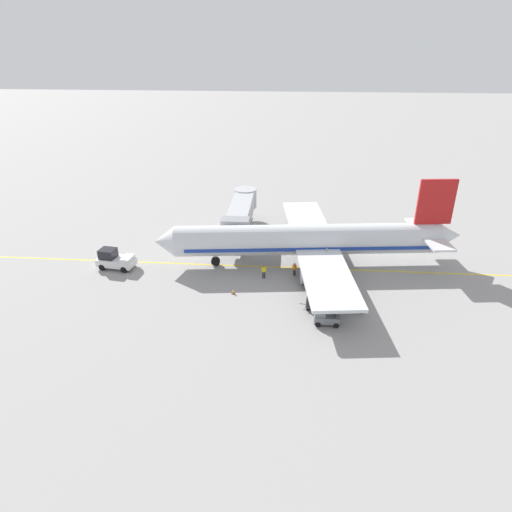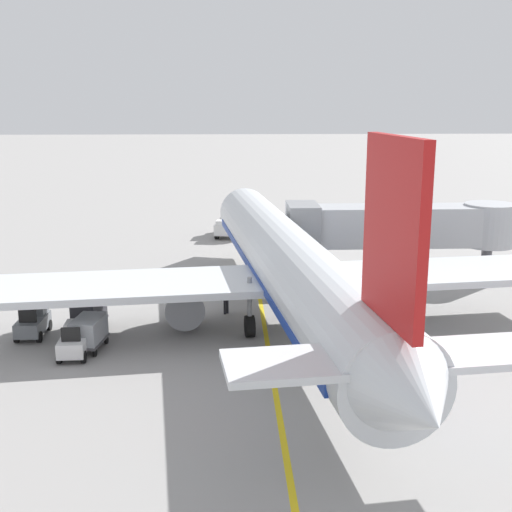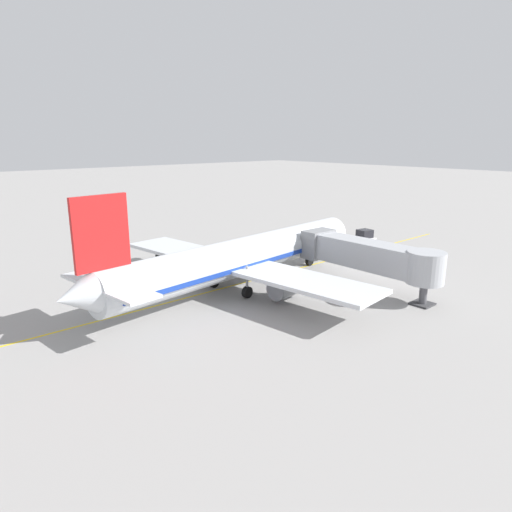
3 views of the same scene
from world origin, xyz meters
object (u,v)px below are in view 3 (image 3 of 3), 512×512
(pushback_tractor, at_px, (360,240))
(baggage_tug_lead, at_px, (164,259))
(baggage_cart_front, at_px, (181,260))
(ground_crew_wing_walker, at_px, (255,262))
(parked_airliner, at_px, (242,257))
(safety_cone_nose_left, at_px, (253,257))
(ground_crew_loader, at_px, (235,269))
(baggage_tug_trailing, at_px, (154,267))
(baggage_cart_second_in_train, at_px, (162,265))
(jet_bridge, at_px, (369,255))

(pushback_tractor, distance_m, baggage_tug_lead, 26.76)
(baggage_cart_front, bearing_deg, ground_crew_wing_walker, 43.52)
(baggage_tug_lead, bearing_deg, ground_crew_wing_walker, 36.98)
(parked_airliner, relative_size, safety_cone_nose_left, 63.29)
(ground_crew_loader, bearing_deg, pushback_tractor, 89.11)
(parked_airliner, distance_m, baggage_tug_trailing, 11.36)
(baggage_tug_lead, height_order, ground_crew_wing_walker, ground_crew_wing_walker)
(baggage_cart_front, height_order, ground_crew_wing_walker, ground_crew_wing_walker)
(pushback_tractor, distance_m, ground_crew_loader, 21.71)
(parked_airliner, relative_size, baggage_cart_second_in_train, 12.58)
(jet_bridge, distance_m, safety_cone_nose_left, 16.62)
(ground_crew_wing_walker, bearing_deg, baggage_cart_front, -136.48)
(baggage_tug_trailing, xyz_separation_m, baggage_cart_front, (-0.04, 3.50, 0.24))
(baggage_cart_second_in_train, bearing_deg, baggage_cart_front, 101.02)
(baggage_tug_trailing, bearing_deg, ground_crew_loader, 39.63)
(pushback_tractor, distance_m, baggage_cart_front, 25.14)
(baggage_tug_lead, distance_m, baggage_cart_second_in_train, 3.80)
(baggage_tug_lead, height_order, safety_cone_nose_left, baggage_tug_lead)
(jet_bridge, bearing_deg, ground_crew_loader, -147.04)
(baggage_cart_front, relative_size, safety_cone_nose_left, 5.03)
(ground_crew_wing_walker, bearing_deg, safety_cone_nose_left, 140.65)
(jet_bridge, height_order, baggage_cart_front, jet_bridge)
(jet_bridge, bearing_deg, baggage_tug_lead, -153.50)
(ground_crew_loader, bearing_deg, baggage_cart_front, -161.82)
(parked_airliner, relative_size, ground_crew_wing_walker, 22.10)
(jet_bridge, height_order, pushback_tractor, jet_bridge)
(jet_bridge, bearing_deg, baggage_tug_trailing, -144.39)
(baggage_tug_lead, xyz_separation_m, ground_crew_loader, (9.70, 3.09, 0.24))
(baggage_tug_lead, bearing_deg, safety_cone_nose_left, 62.73)
(baggage_tug_trailing, bearing_deg, jet_bridge, 35.61)
(pushback_tractor, bearing_deg, parked_airliner, -82.84)
(baggage_cart_second_in_train, xyz_separation_m, ground_crew_loader, (6.51, 5.13, 0.00))
(baggage_tug_lead, height_order, ground_crew_loader, ground_crew_loader)
(pushback_tractor, bearing_deg, ground_crew_loader, -90.89)
(baggage_tug_trailing, height_order, safety_cone_nose_left, baggage_tug_trailing)
(pushback_tractor, xyz_separation_m, baggage_tug_trailing, (-7.36, -27.52, -0.39))
(jet_bridge, relative_size, safety_cone_nose_left, 25.77)
(pushback_tractor, height_order, baggage_cart_front, pushback_tractor)
(baggage_tug_trailing, distance_m, ground_crew_wing_walker, 11.19)
(parked_airliner, distance_m, baggage_tug_lead, 13.28)
(baggage_tug_trailing, relative_size, ground_crew_wing_walker, 1.50)
(jet_bridge, bearing_deg, baggage_cart_front, -152.19)
(baggage_cart_front, xyz_separation_m, ground_crew_wing_walker, (6.17, 5.86, 0.00))
(baggage_tug_trailing, bearing_deg, baggage_cart_second_in_train, 53.00)
(ground_crew_loader, bearing_deg, safety_cone_nose_left, 125.07)
(baggage_cart_front, xyz_separation_m, safety_cone_nose_left, (2.38, 8.97, -0.66))
(parked_airliner, bearing_deg, ground_crew_wing_walker, 128.34)
(baggage_tug_lead, bearing_deg, baggage_tug_trailing, -45.42)
(pushback_tractor, xyz_separation_m, baggage_cart_front, (-7.39, -24.03, -0.15))
(pushback_tractor, height_order, ground_crew_loader, pushback_tractor)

